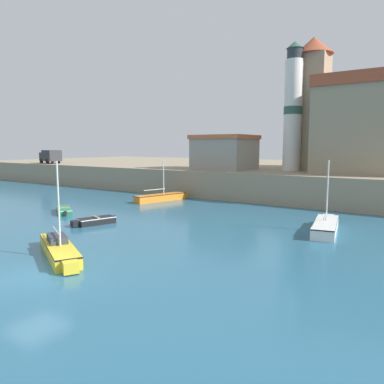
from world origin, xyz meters
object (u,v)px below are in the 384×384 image
Objects in this scene: sailboat_orange_5 at (161,197)px; harbor_shed_near_wharf at (225,152)px; dinghy_green_1 at (64,210)px; truck_on_quay at (50,156)px; sailboat_white_2 at (326,226)px; church at (369,124)px; lighthouse at (293,109)px; dinghy_black_6 at (95,221)px; sailboat_yellow_0 at (59,249)px.

sailboat_orange_5 is 0.97× the size of harbor_shed_near_wharf.
dinghy_green_1 is 31.95m from truck_on_quay.
truck_on_quay is (-48.08, 11.66, 3.89)m from sailboat_white_2.
truck_on_quay reaches higher than dinghy_green_1.
dinghy_green_1 is 0.21× the size of church.
dinghy_green_1 is 34.45m from church.
church reaches higher than lighthouse.
truck_on_quay is at bearing 146.94° from dinghy_green_1.
harbor_shed_near_wharf is 31.77m from truck_on_quay.
lighthouse is at bearing 11.88° from harbor_shed_near_wharf.
lighthouse is 3.17× the size of truck_on_quay.
dinghy_black_6 is 0.24× the size of lighthouse.
church is (-1.15, 20.91, 8.03)m from sailboat_white_2.
dinghy_black_6 is (-4.95, 6.77, -0.14)m from sailboat_yellow_0.
harbor_shed_near_wharf reaches higher than sailboat_white_2.
harbor_shed_near_wharf reaches higher than sailboat_orange_5.
truck_on_quay is (-29.18, 6.65, 3.89)m from sailboat_orange_5.
sailboat_orange_5 reaches higher than dinghy_green_1.
harbor_shed_near_wharf is (2.43, 9.62, 4.81)m from sailboat_orange_5.
truck_on_quay reaches higher than sailboat_orange_5.
sailboat_white_2 is (10.37, 14.18, 0.00)m from sailboat_yellow_0.
sailboat_white_2 is at bearing -86.86° from church.
dinghy_green_1 is 22.24m from sailboat_white_2.
sailboat_white_2 is 1.86× the size of dinghy_black_6.
sailboat_yellow_0 reaches higher than sailboat_white_2.
sailboat_white_2 is 0.97× the size of sailboat_orange_5.
church is 16.87m from harbor_shed_near_wharf.
church is 3.90× the size of truck_on_quay.
church is 8.82m from lighthouse.
dinghy_green_1 is at bearing -103.83° from sailboat_orange_5.
sailboat_white_2 reaches higher than sailboat_orange_5.
lighthouse reaches higher than sailboat_yellow_0.
harbor_shed_near_wharf reaches higher than dinghy_green_1.
truck_on_quay reaches higher than sailboat_yellow_0.
truck_on_quay is at bearing 166.36° from sailboat_white_2.
sailboat_yellow_0 is at bearing -104.72° from church.
sailboat_white_2 is at bearing 53.84° from sailboat_yellow_0.
truck_on_quay reaches higher than dinghy_black_6.
lighthouse reaches higher than harbor_shed_near_wharf.
church is at bearing 63.42° from dinghy_black_6.
sailboat_orange_5 is at bearing -132.71° from lighthouse.
lighthouse is at bearing 59.25° from dinghy_green_1.
sailboat_orange_5 is 1.46× the size of truck_on_quay.
dinghy_green_1 is at bearing 142.49° from sailboat_yellow_0.
lighthouse is (1.90, 30.50, 9.80)m from sailboat_yellow_0.
sailboat_yellow_0 is at bearing -78.05° from harbor_shed_near_wharf.
dinghy_green_1 is 0.83× the size of truck_on_quay.
sailboat_white_2 is 19.56m from sailboat_orange_5.
sailboat_yellow_0 is 17.57m from sailboat_white_2.
lighthouse is (10.43, 11.30, 9.79)m from sailboat_orange_5.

